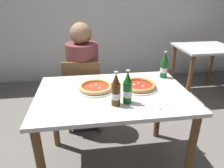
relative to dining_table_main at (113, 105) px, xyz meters
The scene contains 12 objects.
ground_plane 0.64m from the dining_table_main, ahead, with size 8.00×8.00×0.00m, color slate.
back_wall_tiled 2.30m from the dining_table_main, 90.00° to the left, with size 7.00×0.10×2.60m, color white.
dining_table_main is the anchor object (origin of this frame).
chair_behind_table 0.67m from the dining_table_main, 111.35° to the left, with size 0.44×0.44×0.85m.
diner_seated 0.70m from the dining_table_main, 109.32° to the left, with size 0.34×0.34×1.21m.
dining_table_background 2.04m from the dining_table_main, 39.41° to the left, with size 0.80×0.70×0.75m.
pizza_margherita_near 0.20m from the dining_table_main, 152.61° to the left, with size 0.30×0.30×0.04m.
pizza_marinara_far 0.27m from the dining_table_main, 13.06° to the left, with size 0.30×0.30×0.04m.
beer_bottle_left 0.29m from the dining_table_main, 66.05° to the right, with size 0.07×0.07×0.25m.
beer_bottle_center 0.29m from the dining_table_main, 92.23° to the right, with size 0.07×0.07×0.25m.
beer_bottle_right 0.61m from the dining_table_main, 26.07° to the left, with size 0.07×0.07×0.25m.
napkin_with_cutlery 0.42m from the dining_table_main, 34.39° to the right, with size 0.23×0.23×0.01m.
Camera 1 is at (-0.21, -1.41, 1.46)m, focal length 32.26 mm.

